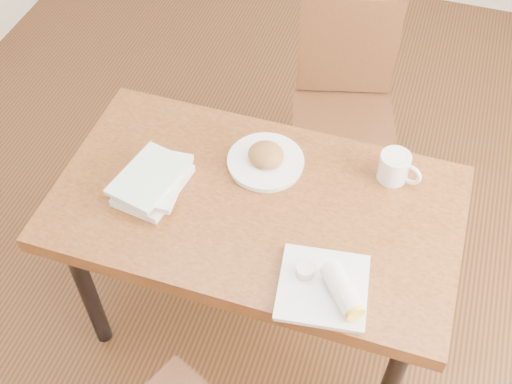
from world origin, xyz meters
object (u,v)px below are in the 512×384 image
(table, at_px, (256,218))
(coffee_mug, at_px, (395,167))
(chair_far, at_px, (344,97))
(book_stack, at_px, (153,181))
(plate_scone, at_px, (266,159))
(plate_burrito, at_px, (329,288))

(table, height_order, coffee_mug, coffee_mug)
(chair_far, xyz_separation_m, book_stack, (-0.46, -0.84, 0.23))
(table, xyz_separation_m, book_stack, (-0.33, -0.04, 0.12))
(book_stack, bearing_deg, plate_scone, 33.71)
(table, height_order, plate_burrito, plate_burrito)
(book_stack, bearing_deg, table, 7.67)
(table, relative_size, coffee_mug, 8.94)
(chair_far, xyz_separation_m, plate_scone, (-0.15, -0.63, 0.23))
(table, relative_size, plate_scone, 5.05)
(chair_far, distance_m, coffee_mug, 0.67)
(chair_far, relative_size, plate_burrito, 3.34)
(plate_scone, xyz_separation_m, plate_burrito, (0.32, -0.42, 0.00))
(coffee_mug, distance_m, book_stack, 0.78)
(coffee_mug, bearing_deg, book_stack, -158.90)
(chair_far, relative_size, book_stack, 3.41)
(plate_scone, distance_m, book_stack, 0.38)
(coffee_mug, bearing_deg, plate_scone, -170.10)
(coffee_mug, relative_size, book_stack, 0.52)
(book_stack, bearing_deg, chair_far, 61.37)
(table, relative_size, book_stack, 4.64)
(plate_burrito, bearing_deg, book_stack, 161.67)
(coffee_mug, xyz_separation_m, plate_burrito, (-0.10, -0.49, -0.03))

